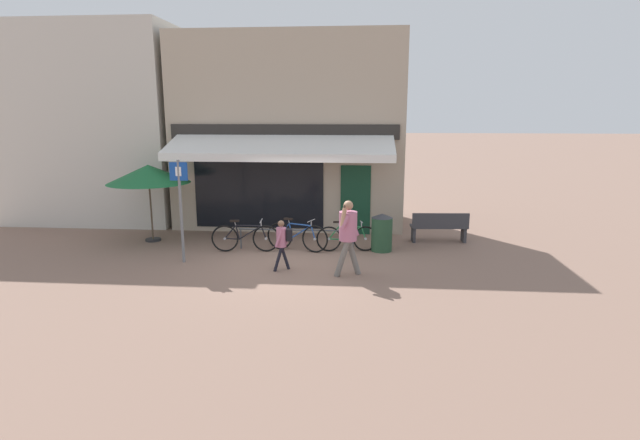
{
  "coord_description": "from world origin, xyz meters",
  "views": [
    {
      "loc": [
        1.76,
        -11.74,
        3.65
      ],
      "look_at": [
        0.76,
        0.22,
        1.05
      ],
      "focal_mm": 28.0,
      "sensor_mm": 36.0,
      "label": 1
    }
  ],
  "objects_px": {
    "park_bench": "(439,226)",
    "bicycle_blue": "(297,236)",
    "pedestrian_child": "(283,239)",
    "bicycle_black": "(245,237)",
    "cafe_parasol": "(148,174)",
    "bicycle_green": "(347,238)",
    "litter_bin": "(382,232)",
    "parking_sign": "(180,201)",
    "pedestrian_adult": "(348,230)"
  },
  "relations": [
    {
      "from": "bicycle_blue",
      "to": "bicycle_black",
      "type": "bearing_deg",
      "value": -155.8
    },
    {
      "from": "park_bench",
      "to": "litter_bin",
      "type": "bearing_deg",
      "value": -152.0
    },
    {
      "from": "pedestrian_child",
      "to": "litter_bin",
      "type": "height_order",
      "value": "pedestrian_child"
    },
    {
      "from": "bicycle_green",
      "to": "litter_bin",
      "type": "bearing_deg",
      "value": -1.0
    },
    {
      "from": "bicycle_black",
      "to": "pedestrian_adult",
      "type": "bearing_deg",
      "value": -37.09
    },
    {
      "from": "litter_bin",
      "to": "cafe_parasol",
      "type": "height_order",
      "value": "cafe_parasol"
    },
    {
      "from": "litter_bin",
      "to": "parking_sign",
      "type": "height_order",
      "value": "parking_sign"
    },
    {
      "from": "pedestrian_child",
      "to": "parking_sign",
      "type": "distance_m",
      "value": 2.71
    },
    {
      "from": "pedestrian_adult",
      "to": "parking_sign",
      "type": "height_order",
      "value": "parking_sign"
    },
    {
      "from": "bicycle_black",
      "to": "cafe_parasol",
      "type": "relative_size",
      "value": 0.78
    },
    {
      "from": "bicycle_black",
      "to": "pedestrian_child",
      "type": "bearing_deg",
      "value": -55.07
    },
    {
      "from": "pedestrian_adult",
      "to": "pedestrian_child",
      "type": "bearing_deg",
      "value": -7.79
    },
    {
      "from": "parking_sign",
      "to": "cafe_parasol",
      "type": "height_order",
      "value": "parking_sign"
    },
    {
      "from": "litter_bin",
      "to": "pedestrian_child",
      "type": "bearing_deg",
      "value": -141.49
    },
    {
      "from": "litter_bin",
      "to": "park_bench",
      "type": "height_order",
      "value": "litter_bin"
    },
    {
      "from": "bicycle_green",
      "to": "park_bench",
      "type": "relative_size",
      "value": 1.02
    },
    {
      "from": "bicycle_blue",
      "to": "pedestrian_child",
      "type": "bearing_deg",
      "value": -78.46
    },
    {
      "from": "pedestrian_child",
      "to": "parking_sign",
      "type": "xyz_separation_m",
      "value": [
        -2.56,
        0.42,
        0.79
      ]
    },
    {
      "from": "bicycle_black",
      "to": "park_bench",
      "type": "relative_size",
      "value": 1.12
    },
    {
      "from": "pedestrian_child",
      "to": "bicycle_black",
      "type": "bearing_deg",
      "value": -61.9
    },
    {
      "from": "bicycle_green",
      "to": "pedestrian_child",
      "type": "bearing_deg",
      "value": -135.12
    },
    {
      "from": "bicycle_blue",
      "to": "park_bench",
      "type": "bearing_deg",
      "value": 32.55
    },
    {
      "from": "park_bench",
      "to": "bicycle_blue",
      "type": "bearing_deg",
      "value": -166.72
    },
    {
      "from": "bicycle_black",
      "to": "cafe_parasol",
      "type": "distance_m",
      "value": 3.45
    },
    {
      "from": "bicycle_green",
      "to": "parking_sign",
      "type": "distance_m",
      "value": 4.4
    },
    {
      "from": "bicycle_green",
      "to": "bicycle_blue",
      "type": "bearing_deg",
      "value": 177.57
    },
    {
      "from": "bicycle_blue",
      "to": "pedestrian_child",
      "type": "relative_size",
      "value": 1.42
    },
    {
      "from": "parking_sign",
      "to": "park_bench",
      "type": "bearing_deg",
      "value": 20.82
    },
    {
      "from": "pedestrian_child",
      "to": "litter_bin",
      "type": "bearing_deg",
      "value": -153.17
    },
    {
      "from": "bicycle_black",
      "to": "pedestrian_child",
      "type": "relative_size",
      "value": 1.5
    },
    {
      "from": "bicycle_black",
      "to": "pedestrian_child",
      "type": "distance_m",
      "value": 1.98
    },
    {
      "from": "bicycle_black",
      "to": "cafe_parasol",
      "type": "bearing_deg",
      "value": 157.88
    },
    {
      "from": "bicycle_green",
      "to": "pedestrian_adult",
      "type": "height_order",
      "value": "pedestrian_adult"
    },
    {
      "from": "bicycle_black",
      "to": "park_bench",
      "type": "height_order",
      "value": "park_bench"
    },
    {
      "from": "bicycle_blue",
      "to": "bicycle_green",
      "type": "height_order",
      "value": "bicycle_blue"
    },
    {
      "from": "bicycle_blue",
      "to": "pedestrian_child",
      "type": "xyz_separation_m",
      "value": [
        -0.11,
        -1.71,
        0.36
      ]
    },
    {
      "from": "bicycle_blue",
      "to": "bicycle_green",
      "type": "xyz_separation_m",
      "value": [
        1.34,
        0.09,
        -0.03
      ]
    },
    {
      "from": "pedestrian_adult",
      "to": "park_bench",
      "type": "distance_m",
      "value": 4.11
    },
    {
      "from": "bicycle_blue",
      "to": "pedestrian_child",
      "type": "distance_m",
      "value": 1.75
    },
    {
      "from": "pedestrian_child",
      "to": "park_bench",
      "type": "height_order",
      "value": "pedestrian_child"
    },
    {
      "from": "pedestrian_adult",
      "to": "pedestrian_child",
      "type": "xyz_separation_m",
      "value": [
        -1.53,
        0.25,
        -0.3
      ]
    },
    {
      "from": "bicycle_black",
      "to": "bicycle_blue",
      "type": "distance_m",
      "value": 1.38
    },
    {
      "from": "cafe_parasol",
      "to": "litter_bin",
      "type": "bearing_deg",
      "value": -4.56
    },
    {
      "from": "bicycle_green",
      "to": "parking_sign",
      "type": "bearing_deg",
      "value": -167.33
    },
    {
      "from": "bicycle_black",
      "to": "park_bench",
      "type": "xyz_separation_m",
      "value": [
        5.3,
        1.44,
        0.07
      ]
    },
    {
      "from": "parking_sign",
      "to": "cafe_parasol",
      "type": "xyz_separation_m",
      "value": [
        -1.63,
        1.99,
        0.38
      ]
    },
    {
      "from": "bicycle_green",
      "to": "cafe_parasol",
      "type": "xyz_separation_m",
      "value": [
        -5.64,
        0.61,
        1.58
      ]
    },
    {
      "from": "pedestrian_child",
      "to": "park_bench",
      "type": "xyz_separation_m",
      "value": [
        4.05,
        2.93,
        -0.3
      ]
    },
    {
      "from": "pedestrian_adult",
      "to": "parking_sign",
      "type": "distance_m",
      "value": 4.17
    },
    {
      "from": "pedestrian_adult",
      "to": "pedestrian_child",
      "type": "height_order",
      "value": "pedestrian_adult"
    }
  ]
}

